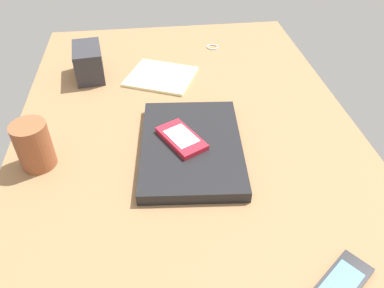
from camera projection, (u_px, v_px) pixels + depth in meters
desk_surface at (187, 135)px, 89.30cm from camera, size 120.00×80.00×3.00cm
laptop_closed at (192, 147)px, 81.70cm from camera, size 32.37×24.07×2.56cm
cell_phone_on_laptop at (181, 138)px, 80.84cm from camera, size 13.21×10.86×1.33cm
cell_phone_on_desk at (341, 284)px, 57.97cm from camera, size 11.21×12.52×1.05cm
key_ring at (212, 47)px, 121.19cm from camera, size 3.56×3.56×0.36cm
desk_organizer at (89, 62)px, 104.54cm from camera, size 13.20×8.81×8.74cm
pen_cup at (34, 145)px, 76.11cm from camera, size 7.12×7.12×10.19cm
notepad at (161, 77)px, 106.35cm from camera, size 21.18×22.28×0.80cm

